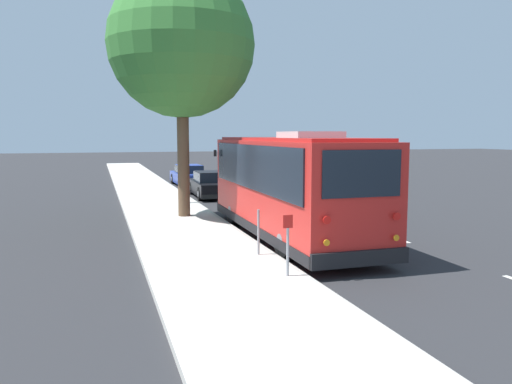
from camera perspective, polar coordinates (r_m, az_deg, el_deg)
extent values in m
plane|color=#28282B|center=(16.85, 2.42, -4.30)|extent=(160.00, 160.00, 0.00)
cube|color=beige|center=(16.04, -8.25, -4.64)|extent=(80.00, 3.19, 0.15)
cube|color=#AAA69D|center=(16.39, -2.48, -4.34)|extent=(80.00, 0.14, 0.15)
cube|color=red|center=(15.27, 3.72, 0.74)|extent=(9.01, 2.47, 2.74)
cube|color=black|center=(15.44, 3.68, -3.80)|extent=(9.06, 2.52, 0.28)
cube|color=black|center=(15.22, 3.73, 2.98)|extent=(8.28, 2.54, 1.30)
cube|color=black|center=(19.50, -1.00, 3.77)|extent=(0.05, 2.09, 1.37)
cube|color=black|center=(11.12, 12.05, 2.05)|extent=(0.05, 1.91, 1.04)
cube|color=black|center=(19.48, -1.01, 5.63)|extent=(0.06, 1.72, 0.22)
cube|color=red|center=(15.19, 3.76, 6.04)|extent=(8.46, 2.24, 0.10)
cube|color=silver|center=(13.70, 6.17, 6.47)|extent=(1.66, 1.36, 0.20)
cube|color=black|center=(19.69, -1.01, -1.43)|extent=(0.12, 2.40, 0.36)
cube|color=black|center=(11.40, 11.88, -7.45)|extent=(0.12, 2.40, 0.36)
cylinder|color=red|center=(10.78, 8.11, -3.20)|extent=(0.03, 0.18, 0.18)
cylinder|color=orange|center=(10.88, 8.07, -5.76)|extent=(0.03, 0.14, 0.14)
cylinder|color=red|center=(11.61, 15.81, -2.68)|extent=(0.03, 0.18, 0.18)
cylinder|color=orange|center=(11.70, 15.74, -5.07)|extent=(0.03, 0.14, 0.14)
cube|color=white|center=(19.51, -3.30, -1.01)|extent=(0.04, 0.32, 0.18)
cube|color=white|center=(19.94, 1.15, -0.83)|extent=(0.04, 0.32, 0.18)
cube|color=black|center=(18.87, -4.70, 4.45)|extent=(0.06, 0.10, 0.24)
cylinder|color=black|center=(17.62, -2.55, -2.27)|extent=(0.94, 0.31, 0.94)
cylinder|color=slate|center=(17.62, -2.55, -2.27)|extent=(0.43, 0.32, 0.42)
cylinder|color=black|center=(18.25, 3.76, -1.98)|extent=(0.94, 0.31, 0.94)
cylinder|color=slate|center=(18.25, 3.76, -1.98)|extent=(0.43, 0.32, 0.42)
cylinder|color=black|center=(12.75, 3.35, -5.68)|extent=(0.94, 0.31, 0.94)
cylinder|color=slate|center=(12.75, 3.35, -5.68)|extent=(0.43, 0.32, 0.42)
cylinder|color=black|center=(13.60, 11.59, -5.03)|extent=(0.94, 0.31, 0.94)
cylinder|color=slate|center=(13.60, 11.59, -5.03)|extent=(0.43, 0.32, 0.42)
cube|color=black|center=(25.68, -5.30, 0.52)|extent=(4.24, 1.74, 0.65)
cube|color=black|center=(25.52, -5.26, 1.76)|extent=(2.03, 1.46, 0.48)
cube|color=black|center=(25.50, -5.27, 2.29)|extent=(1.95, 1.42, 0.05)
cube|color=black|center=(27.78, -6.11, 0.50)|extent=(0.12, 1.57, 0.20)
cube|color=black|center=(23.64, -4.32, -0.53)|extent=(0.12, 1.57, 0.20)
cylinder|color=black|center=(26.87, -7.36, 0.42)|extent=(0.67, 0.22, 0.66)
cylinder|color=slate|center=(26.87, -7.36, 0.42)|extent=(0.30, 0.23, 0.30)
cylinder|color=black|center=(27.13, -4.30, 0.52)|extent=(0.67, 0.22, 0.66)
cylinder|color=slate|center=(27.13, -4.30, 0.52)|extent=(0.30, 0.23, 0.30)
cylinder|color=black|center=(24.27, -6.41, -0.21)|extent=(0.67, 0.22, 0.66)
cylinder|color=slate|center=(24.27, -6.41, -0.21)|extent=(0.30, 0.23, 0.30)
cylinder|color=black|center=(24.56, -3.03, -0.10)|extent=(0.67, 0.22, 0.66)
cylinder|color=slate|center=(24.56, -3.03, -0.10)|extent=(0.30, 0.23, 0.30)
cube|color=navy|center=(31.76, -7.71, 1.63)|extent=(4.33, 1.77, 0.64)
cube|color=black|center=(31.60, -7.68, 2.62)|extent=(2.06, 1.50, 0.48)
cube|color=navy|center=(31.59, -7.69, 3.05)|extent=(1.98, 1.46, 0.05)
cube|color=black|center=(33.90, -8.40, 1.55)|extent=(0.11, 1.64, 0.20)
cube|color=black|center=(29.66, -6.89, 0.87)|extent=(0.11, 1.64, 0.20)
cylinder|color=black|center=(32.97, -9.47, 1.50)|extent=(0.66, 0.21, 0.65)
cylinder|color=slate|center=(32.97, -9.47, 1.50)|extent=(0.30, 0.23, 0.29)
cylinder|color=black|center=(33.25, -6.85, 1.58)|extent=(0.66, 0.21, 0.65)
cylinder|color=slate|center=(33.25, -6.85, 1.58)|extent=(0.30, 0.23, 0.29)
cylinder|color=black|center=(30.30, -8.64, 1.08)|extent=(0.66, 0.21, 0.65)
cylinder|color=slate|center=(30.30, -8.64, 1.08)|extent=(0.30, 0.23, 0.29)
cylinder|color=black|center=(30.61, -5.80, 1.17)|extent=(0.66, 0.21, 0.65)
cylinder|color=slate|center=(30.61, -5.80, 1.17)|extent=(0.30, 0.23, 0.29)
cylinder|color=brown|center=(18.72, -8.30, 4.01)|extent=(0.44, 0.44, 4.43)
sphere|color=#387A33|center=(18.99, -8.51, 16.40)|extent=(5.32, 5.32, 5.32)
cylinder|color=gray|center=(10.77, 3.64, -6.86)|extent=(0.06, 0.06, 1.05)
cube|color=red|center=(10.63, 3.67, -3.38)|extent=(0.02, 0.22, 0.28)
cylinder|color=gray|center=(12.63, 0.28, -4.60)|extent=(0.06, 0.06, 1.15)
cylinder|color=#99999E|center=(22.47, -7.85, -0.41)|extent=(0.22, 0.22, 0.65)
sphere|color=#99999E|center=(22.43, -7.87, 0.57)|extent=(0.20, 0.20, 0.20)
cube|color=silver|center=(16.41, 14.75, -4.80)|extent=(2.40, 0.14, 0.01)
cube|color=silver|center=(21.63, 6.22, -1.91)|extent=(2.40, 0.14, 0.01)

